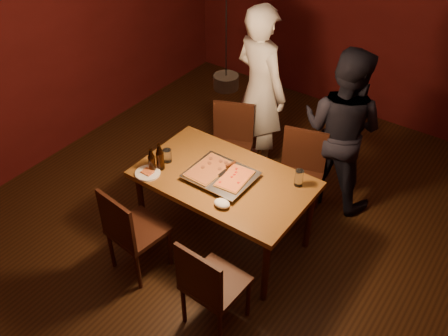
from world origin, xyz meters
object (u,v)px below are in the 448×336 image
Objects in this scene: dining_table at (224,184)px; beer_bottle_b at (160,156)px; chair_near_left at (129,227)px; beer_bottle_a at (152,160)px; chair_near_right at (208,281)px; chair_far_left at (231,138)px; pendant_lamp at (226,80)px; diner_white at (260,91)px; pizza_tray at (221,176)px; plate_slice at (148,173)px; diner_dark at (341,129)px; chair_far_right at (301,168)px.

dining_table is 5.75× the size of beer_bottle_b.
beer_bottle_a is at bearing 113.38° from chair_near_left.
chair_near_left is 1.00× the size of chair_near_right.
chair_near_right is 1.20m from beer_bottle_b.
chair_near_right is (0.91, -1.61, 0.00)m from chair_far_left.
diner_white is at bearing 110.79° from pendant_lamp.
beer_bottle_a is (-0.55, -0.26, 0.09)m from pizza_tray.
chair_near_left is at bearing -73.34° from beer_bottle_a.
pendant_lamp reaches higher than pizza_tray.
beer_bottle_b is 1.18× the size of plate_slice.
beer_bottle_a is (-1.02, 0.55, 0.33)m from chair_near_right.
diner_white is at bearing 115.18° from chair_near_right.
pizza_tray is at bearing -109.61° from dining_table.
plate_slice is at bearing -150.47° from pizza_tray.
plate_slice is at bearing -161.17° from pendant_lamp.
diner_white is at bearing 85.17° from beer_bottle_b.
pizza_tray is at bearing 123.32° from diner_white.
pizza_tray is 0.61m from beer_bottle_a.
chair_near_left is at bearing 105.37° from diner_white.
diner_white reaches higher than beer_bottle_a.
chair_far_left and chair_near_right have the same top height.
diner_white reaches higher than beer_bottle_b.
chair_far_left and chair_near_left have the same top height.
pizza_tray is 1.31m from diner_dark.
chair_far_right is at bearing 64.67° from pizza_tray.
chair_far_right is at bearing 48.60° from beer_bottle_a.
beer_bottle_b reaches higher than chair_near_left.
diner_white is 1.65m from pendant_lamp.
pendant_lamp is (-0.44, -1.27, 0.93)m from diner_dark.
chair_far_left is 1.05m from beer_bottle_b.
chair_near_left is 2.17m from diner_dark.
pendant_lamp is (0.56, -0.89, 1.22)m from chair_far_left.
dining_table is 2.89× the size of chair_far_right.
chair_near_right is 0.88× the size of pizza_tray.
dining_table is 1.29m from diner_white.
chair_far_right reaches higher than plate_slice.
chair_far_right is 1.07× the size of chair_near_right.
chair_near_left is at bearing 47.04° from chair_far_right.
chair_near_right is at bearing 2.21° from chair_near_left.
pendant_lamp is (0.10, -0.12, 1.08)m from dining_table.
chair_far_left is 0.95m from pizza_tray.
chair_near_right is at bearing 96.35° from chair_far_left.
pendant_lamp reaches higher than diner_dark.
chair_far_right is 1.59m from chair_near_right.
diner_dark is at bearing 52.47° from beer_bottle_a.
chair_far_left is 1.62m from pendant_lamp.
pizza_tray is 1.00m from pendant_lamp.
diner_dark reaches higher than chair_near_left.
diner_dark is at bearing 89.88° from chair_near_right.
diner_dark is at bearing -131.18° from chair_far_right.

